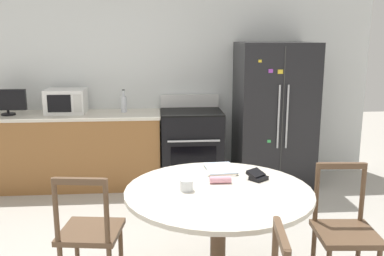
{
  "coord_description": "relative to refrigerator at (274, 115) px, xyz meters",
  "views": [
    {
      "loc": [
        -0.14,
        -2.83,
        1.82
      ],
      "look_at": [
        0.18,
        1.15,
        0.95
      ],
      "focal_mm": 40.0,
      "sensor_mm": 36.0,
      "label": 1
    }
  ],
  "objects": [
    {
      "name": "dining_chair_left",
      "position": [
        -1.91,
        -2.17,
        -0.43
      ],
      "size": [
        0.47,
        0.47,
        0.9
      ],
      "rotation": [
        0.0,
        0.0,
        6.15
      ],
      "color": "brown",
      "rests_on": "ground_plane"
    },
    {
      "name": "back_wall",
      "position": [
        -1.27,
        0.44,
        0.43
      ],
      "size": [
        5.2,
        0.1,
        2.6
      ],
      "color": "silver",
      "rests_on": "ground_plane"
    },
    {
      "name": "folded_napkin",
      "position": [
        -0.97,
        -2.13,
        -0.07
      ],
      "size": [
        0.16,
        0.05,
        0.05
      ],
      "color": "pink",
      "rests_on": "dining_table"
    },
    {
      "name": "candle_glass",
      "position": [
        -1.22,
        -2.26,
        -0.07
      ],
      "size": [
        0.09,
        0.09,
        0.08
      ],
      "color": "silver",
      "rests_on": "dining_table"
    },
    {
      "name": "dining_table",
      "position": [
        -1.0,
        -2.26,
        -0.23
      ],
      "size": [
        1.31,
        1.31,
        0.77
      ],
      "color": "beige",
      "rests_on": "ground_plane"
    },
    {
      "name": "dining_chair_right",
      "position": [
        -0.08,
        -2.29,
        -0.43
      ],
      "size": [
        0.45,
        0.45,
        0.9
      ],
      "rotation": [
        0.0,
        0.0,
        3.07
      ],
      "color": "brown",
      "rests_on": "ground_plane"
    },
    {
      "name": "mail_stack",
      "position": [
        -0.93,
        -1.83,
        -0.09
      ],
      "size": [
        0.24,
        0.32,
        0.02
      ],
      "color": "white",
      "rests_on": "dining_table"
    },
    {
      "name": "refrigerator",
      "position": [
        0.0,
        0.0,
        0.0
      ],
      "size": [
        0.9,
        0.76,
        1.74
      ],
      "color": "black",
      "rests_on": "ground_plane"
    },
    {
      "name": "countertop_tv",
      "position": [
        -3.17,
        0.05,
        0.2
      ],
      "size": [
        0.43,
        0.16,
        0.31
      ],
      "color": "black",
      "rests_on": "kitchen_counter"
    },
    {
      "name": "kitchen_counter",
      "position": [
        -2.43,
        0.08,
        -0.42
      ],
      "size": [
        2.1,
        0.64,
        0.9
      ],
      "color": "#936033",
      "rests_on": "ground_plane"
    },
    {
      "name": "microwave",
      "position": [
        -2.51,
        0.13,
        0.18
      ],
      "size": [
        0.46,
        0.38,
        0.29
      ],
      "color": "white",
      "rests_on": "kitchen_counter"
    },
    {
      "name": "wallet",
      "position": [
        -0.68,
        -2.07,
        -0.07
      ],
      "size": [
        0.17,
        0.17,
        0.07
      ],
      "color": "black",
      "rests_on": "dining_table"
    },
    {
      "name": "counter_bottle",
      "position": [
        -1.83,
        0.14,
        0.14
      ],
      "size": [
        0.07,
        0.07,
        0.28
      ],
      "color": "silver",
      "rests_on": "kitchen_counter"
    },
    {
      "name": "oven_range",
      "position": [
        -1.01,
        0.05,
        -0.4
      ],
      "size": [
        0.74,
        0.68,
        1.08
      ],
      "color": "black",
      "rests_on": "ground_plane"
    }
  ]
}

